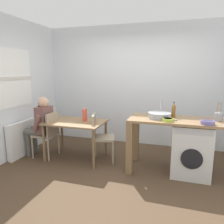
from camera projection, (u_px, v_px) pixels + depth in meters
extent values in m
plane|color=#4C3826|center=(115.00, 176.00, 3.49)|extent=(5.46, 5.46, 0.00)
cube|color=silver|center=(136.00, 86.00, 4.87)|extent=(4.60, 0.10, 2.70)
cube|color=silver|center=(1.00, 90.00, 3.86)|extent=(0.10, 3.80, 2.70)
cube|color=white|center=(15.00, 78.00, 4.09)|extent=(0.01, 0.90, 1.10)
cube|color=beige|center=(15.00, 78.00, 4.08)|extent=(0.02, 0.96, 0.06)
cube|color=white|center=(23.00, 138.00, 4.29)|extent=(0.10, 0.80, 0.70)
cube|color=olive|center=(75.00, 122.00, 4.07)|extent=(1.10, 0.76, 0.03)
cylinder|color=brown|center=(44.00, 144.00, 3.97)|extent=(0.05, 0.05, 0.71)
cylinder|color=brown|center=(94.00, 149.00, 3.68)|extent=(0.05, 0.05, 0.71)
cylinder|color=brown|center=(62.00, 134.00, 4.59)|extent=(0.05, 0.05, 0.71)
cylinder|color=brown|center=(106.00, 138.00, 4.30)|extent=(0.05, 0.05, 0.71)
cube|color=gray|center=(45.00, 135.00, 4.21)|extent=(0.41, 0.41, 0.04)
cube|color=gray|center=(53.00, 124.00, 4.11)|extent=(0.04, 0.38, 0.45)
cylinder|color=gray|center=(32.00, 147.00, 4.14)|extent=(0.04, 0.04, 0.45)
cylinder|color=gray|center=(44.00, 142.00, 4.47)|extent=(0.04, 0.04, 0.45)
cylinder|color=gray|center=(48.00, 150.00, 4.03)|extent=(0.04, 0.04, 0.45)
cylinder|color=gray|center=(59.00, 143.00, 4.36)|extent=(0.04, 0.04, 0.45)
cube|color=gray|center=(104.00, 138.00, 4.01)|extent=(0.50, 0.50, 0.04)
cube|color=gray|center=(94.00, 126.00, 3.97)|extent=(0.14, 0.38, 0.45)
cylinder|color=gray|center=(113.00, 146.00, 4.22)|extent=(0.04, 0.04, 0.45)
cylinder|color=gray|center=(113.00, 153.00, 3.87)|extent=(0.04, 0.04, 0.45)
cylinder|color=gray|center=(95.00, 146.00, 4.23)|extent=(0.04, 0.04, 0.45)
cylinder|color=gray|center=(93.00, 153.00, 3.88)|extent=(0.04, 0.04, 0.45)
cylinder|color=#595651|center=(29.00, 145.00, 4.27)|extent=(0.11, 0.11, 0.45)
cylinder|color=#595651|center=(35.00, 142.00, 4.44)|extent=(0.11, 0.11, 0.45)
cylinder|color=#595651|center=(35.00, 133.00, 4.17)|extent=(0.40, 0.15, 0.14)
cylinder|color=#595651|center=(40.00, 130.00, 4.34)|extent=(0.40, 0.15, 0.14)
cube|color=brown|center=(44.00, 120.00, 4.15)|extent=(0.21, 0.34, 0.52)
cylinder|color=brown|center=(37.00, 123.00, 3.96)|extent=(0.19, 0.09, 0.31)
cylinder|color=brown|center=(50.00, 118.00, 4.35)|extent=(0.19, 0.09, 0.31)
sphere|color=tan|center=(43.00, 102.00, 4.08)|extent=(0.21, 0.21, 0.21)
sphere|color=black|center=(41.00, 106.00, 4.12)|extent=(0.12, 0.12, 0.12)
cube|color=olive|center=(176.00, 120.00, 3.46)|extent=(1.50, 0.68, 0.04)
cube|color=brown|center=(129.00, 148.00, 3.49)|extent=(0.10, 0.10, 0.88)
cube|color=brown|center=(136.00, 138.00, 4.03)|extent=(0.10, 0.10, 0.88)
cube|color=silver|center=(191.00, 149.00, 3.48)|extent=(0.60, 0.60, 0.86)
cylinder|color=black|center=(192.00, 159.00, 3.20)|extent=(0.32, 0.02, 0.32)
cube|color=#B2B2B7|center=(194.00, 132.00, 3.13)|extent=(0.54, 0.01, 0.08)
cylinder|color=#9EA0A5|center=(159.00, 115.00, 3.53)|extent=(0.38, 0.38, 0.09)
cylinder|color=#B2B2B7|center=(161.00, 108.00, 3.68)|extent=(0.02, 0.02, 0.28)
cylinder|color=brown|center=(174.00, 112.00, 3.57)|extent=(0.06, 0.06, 0.19)
cone|color=brown|center=(174.00, 105.00, 3.54)|extent=(0.06, 0.06, 0.05)
cylinder|color=#262626|center=(174.00, 103.00, 3.54)|extent=(0.03, 0.03, 0.02)
cylinder|color=#A8C63D|center=(168.00, 120.00, 3.30)|extent=(0.17, 0.17, 0.05)
cylinder|color=olive|center=(168.00, 119.00, 3.30)|extent=(0.14, 0.14, 0.02)
cylinder|color=gray|center=(218.00, 117.00, 3.31)|extent=(0.11, 0.11, 0.13)
cylinder|color=#99724C|center=(218.00, 108.00, 3.30)|extent=(0.01, 0.04, 0.18)
cylinder|color=#99724C|center=(221.00, 108.00, 3.27)|extent=(0.01, 0.05, 0.18)
cylinder|color=slate|center=(208.00, 122.00, 3.12)|extent=(0.20, 0.20, 0.05)
cylinder|color=#3D375B|center=(208.00, 122.00, 3.12)|extent=(0.16, 0.16, 0.03)
cylinder|color=#D84C38|center=(85.00, 115.00, 4.09)|extent=(0.09, 0.09, 0.23)
cube|color=#B2B2B7|center=(172.00, 120.00, 3.38)|extent=(0.15, 0.06, 0.01)
cube|color=#262628|center=(172.00, 120.00, 3.38)|extent=(0.15, 0.06, 0.01)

